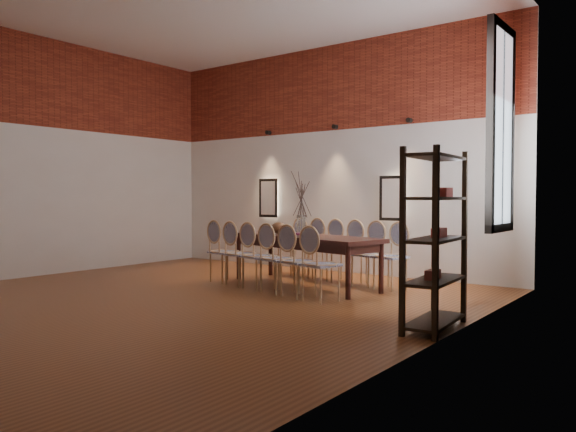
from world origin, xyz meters
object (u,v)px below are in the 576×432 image
Objects in this scene: chair_near_b at (241,254)px; chair_near_f at (321,264)px; chair_far_c at (327,250)px; dining_table at (304,260)px; shelving_rack at (435,239)px; chair_near_c at (259,256)px; book at (303,234)px; chair_near_d at (278,259)px; chair_far_e at (368,254)px; chair_far_f at (390,257)px; bowl at (279,228)px; chair_far_b at (309,248)px; chair_near_a at (225,252)px; chair_far_a at (292,247)px; vase at (301,225)px; chair_far_d at (346,252)px; chair_near_e at (298,261)px.

chair_near_b is 1.70m from chair_near_f.
chair_near_b is at bearing 72.86° from chair_far_c.
shelving_rack reaches higher than dining_table.
book is at bearing 80.50° from chair_near_c.
chair_near_d and chair_far_e have the same top height.
chair_far_f reaches higher than bowl.
shelving_rack is at bearing -3.65° from chair_near_d.
chair_far_b is 1.00× the size of chair_far_e.
chair_near_a and chair_near_c have the same top height.
chair_near_f is at bearing -0.00° from chair_near_c.
dining_table is 2.72× the size of chair_far_f.
chair_near_f is at bearing 132.78° from chair_far_c.
chair_near_d is (0.83, -0.18, 0.00)m from chair_near_b.
chair_far_a reaches higher than bowl.
vase reaches higher than book.
chair_far_c is at bearing 132.78° from chair_near_f.
dining_table is 0.95m from chair_far_b.
chair_far_a is at bearing 132.78° from chair_near_d.
dining_table is 1.27m from chair_near_f.
vase is (-0.00, -0.71, 0.43)m from chair_far_c.
chair_far_d is at bearing -0.00° from chair_far_e.
chair_near_e reaches higher than bowl.
bowl is (-0.59, 0.78, 0.37)m from chair_near_d.
book is (-0.43, -0.55, 0.30)m from chair_far_d.
chair_far_a is at bearing 147.04° from chair_near_f.
chair_far_a is 1.28m from chair_far_d.
chair_far_f is (2.38, 0.90, 0.00)m from chair_near_a.
book is (-0.01, 0.06, -0.14)m from vase.
chair_near_d is at bearing 90.00° from chair_far_d.
chair_far_d is 1.00× the size of chair_far_f.
chair_near_d is 3.62× the size of book.
chair_near_a is 1.28m from chair_near_d.
shelving_rack reaches higher than bowl.
chair_near_a and chair_near_e have the same top height.
vase is at bearing -6.17° from bowl.
chair_far_b is 0.43m from chair_far_c.
book is at bearing 64.51° from chair_far_d.
chair_near_b is (-0.77, -0.54, 0.09)m from dining_table.
chair_near_b is 0.98m from book.
dining_table is 0.40m from book.
chair_near_c is 1.00× the size of chair_near_f.
chair_far_b and chair_far_f have the same top height.
chair_far_b is at bearing 90.00° from chair_near_b.
chair_near_b is 1.00× the size of chair_far_a.
vase is 1.25× the size of bowl.
chair_near_b is at bearing 180.00° from chair_near_d.
bowl is (-1.30, -0.48, 0.37)m from chair_far_e.
dining_table is 2.72× the size of chair_far_d.
chair_near_d and chair_far_b have the same top height.
chair_near_e is 2.19m from chair_far_a.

